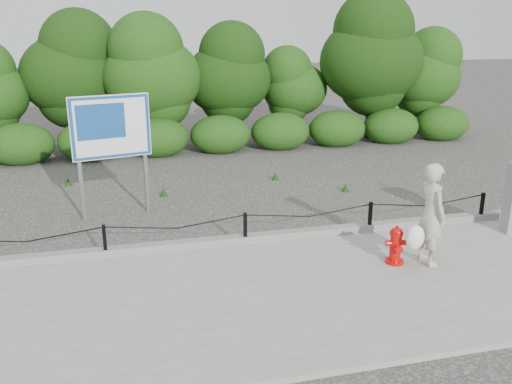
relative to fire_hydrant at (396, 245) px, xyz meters
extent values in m
plane|color=#2D2B28|center=(-2.28, 1.45, -0.40)|extent=(90.00, 90.00, 0.00)
cube|color=gray|center=(-2.28, -0.55, -0.36)|extent=(14.00, 4.00, 0.08)
cube|color=slate|center=(-2.28, 1.50, -0.25)|extent=(14.00, 0.22, 0.14)
cube|color=black|center=(-4.78, 1.45, -0.02)|extent=(0.06, 0.06, 0.60)
cube|color=black|center=(-2.28, 1.45, -0.02)|extent=(0.06, 0.06, 0.60)
cube|color=black|center=(0.22, 1.45, -0.02)|extent=(0.06, 0.06, 0.60)
cube|color=black|center=(2.72, 1.45, -0.02)|extent=(0.06, 0.06, 0.60)
cylinder|color=black|center=(-6.03, 1.45, 0.20)|extent=(2.50, 0.02, 0.02)
cylinder|color=black|center=(-3.53, 1.45, 0.20)|extent=(2.50, 0.02, 0.02)
cylinder|color=black|center=(-1.03, 1.45, 0.20)|extent=(2.50, 0.02, 0.02)
cylinder|color=black|center=(1.47, 1.45, 0.20)|extent=(2.50, 0.02, 0.02)
cylinder|color=black|center=(-5.78, 10.85, 0.68)|extent=(0.18, 0.18, 2.16)
ellipsoid|color=#254E12|center=(-5.78, 10.85, 2.19)|extent=(3.20, 2.76, 3.45)
cylinder|color=black|center=(-3.28, 10.05, 0.66)|extent=(0.18, 0.18, 2.11)
ellipsoid|color=#254E12|center=(-3.28, 10.05, 2.13)|extent=(3.12, 2.70, 3.37)
cylinder|color=black|center=(-0.78, 10.45, 0.59)|extent=(0.18, 0.18, 1.98)
ellipsoid|color=#254E12|center=(-0.78, 10.45, 1.97)|extent=(2.92, 2.53, 3.16)
cylinder|color=black|center=(1.72, 10.85, 0.39)|extent=(0.18, 0.18, 1.58)
ellipsoid|color=#254E12|center=(1.72, 10.85, 1.49)|extent=(2.33, 2.02, 2.52)
cylinder|color=black|center=(4.22, 10.05, 0.84)|extent=(0.18, 0.18, 2.47)
ellipsoid|color=#254E12|center=(4.22, 10.05, 2.56)|extent=(3.65, 3.16, 3.95)
cylinder|color=black|center=(6.52, 10.45, 0.54)|extent=(0.18, 0.18, 1.88)
ellipsoid|color=#254E12|center=(6.52, 10.45, 1.86)|extent=(2.78, 2.41, 3.01)
cylinder|color=#C00907|center=(0.00, 0.01, -0.29)|extent=(0.36, 0.36, 0.05)
cylinder|color=#C00907|center=(0.00, 0.01, -0.03)|extent=(0.22, 0.22, 0.47)
cylinder|color=#C00907|center=(0.00, 0.01, 0.22)|extent=(0.26, 0.26, 0.04)
ellipsoid|color=#C00907|center=(0.00, 0.01, 0.25)|extent=(0.23, 0.23, 0.15)
cylinder|color=#C00907|center=(0.00, 0.01, 0.33)|extent=(0.06, 0.06, 0.04)
cylinder|color=#C00907|center=(-0.13, 0.03, 0.05)|extent=(0.10, 0.11, 0.10)
cylinder|color=#C00907|center=(0.13, -0.01, 0.05)|extent=(0.10, 0.11, 0.10)
cylinder|color=#C00907|center=(-0.02, -0.13, -0.01)|extent=(0.14, 0.12, 0.13)
cylinder|color=slate|center=(-0.02, -0.11, -0.08)|extent=(0.01, 0.05, 0.10)
imported|color=#B1AB98|center=(0.54, -0.10, 0.56)|extent=(0.45, 0.66, 1.75)
ellipsoid|color=white|center=(0.19, -0.25, 0.23)|extent=(0.31, 0.24, 0.42)
cube|color=slate|center=(-5.24, 3.64, 0.90)|extent=(0.09, 0.09, 2.61)
cube|color=slate|center=(-3.91, 3.94, 0.90)|extent=(0.09, 0.09, 2.61)
cube|color=white|center=(-4.56, 3.74, 1.56)|extent=(1.60, 0.42, 1.30)
cube|color=navy|center=(-4.56, 3.71, 1.56)|extent=(1.56, 0.36, 1.26)
cube|color=navy|center=(-4.74, 3.65, 1.69)|extent=(0.95, 0.22, 0.72)
camera|label=1|loc=(-4.36, -7.61, 3.61)|focal=38.00mm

